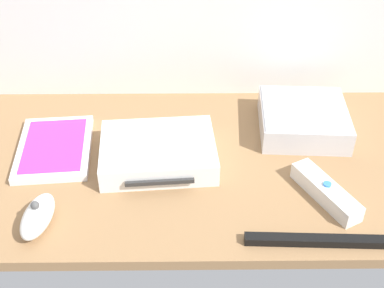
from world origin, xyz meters
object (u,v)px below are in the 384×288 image
mini_computer (303,119)px  remote_nunchuk (38,216)px  game_console (158,153)px  sensor_bar (321,241)px  game_case (55,148)px  remote_wand (326,192)px

mini_computer → remote_nunchuk: bearing=-151.2°
game_console → sensor_bar: bearing=-42.1°
mini_computer → game_case: (-48.77, -6.56, -1.88)cm
remote_nunchuk → sensor_bar: remote_nunchuk is taller
game_console → sensor_bar: 33.23cm
game_console → game_case: size_ratio=1.10×
game_case → sensor_bar: size_ratio=0.84×
game_console → remote_wand: bearing=-23.4°
remote_wand → remote_nunchuk: 48.02cm
mini_computer → sensor_bar: size_ratio=0.75×
mini_computer → game_case: size_ratio=0.90×
game_case → game_console: bearing=-15.0°
mini_computer → sensor_bar: (-2.43, -30.48, -1.94)cm
game_case → mini_computer: bearing=2.9°
mini_computer → remote_wand: size_ratio=1.22×
game_case → remote_wand: bearing=-20.3°
sensor_bar → game_case: bearing=155.0°
mini_computer → remote_nunchuk: 54.02cm
remote_wand → sensor_bar: (-2.76, -10.30, -0.81)cm
remote_wand → remote_nunchuk: bearing=159.2°
game_console → remote_wand: (29.02, -10.01, -0.69)cm
remote_wand → remote_nunchuk: remote_nunchuk is taller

